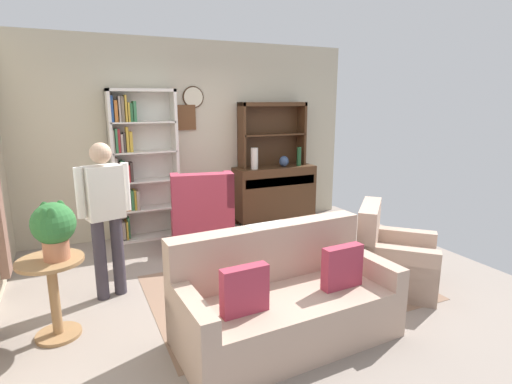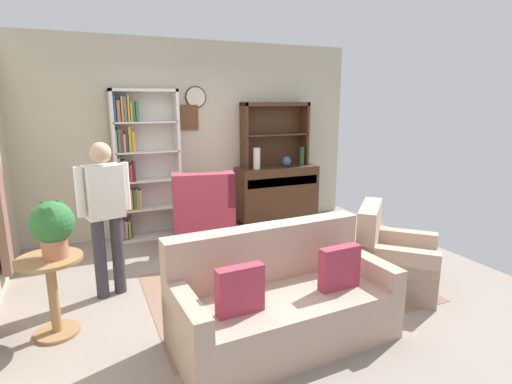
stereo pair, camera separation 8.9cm
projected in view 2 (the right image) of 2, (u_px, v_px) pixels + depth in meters
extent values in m
cube|color=gray|center=(255.00, 281.00, 4.48)|extent=(5.40, 4.60, 0.02)
cube|color=#BCB299|center=(199.00, 138.00, 6.07)|extent=(5.00, 0.06, 2.80)
cylinder|color=beige|center=(196.00, 97.00, 5.89)|extent=(0.28, 0.03, 0.28)
torus|color=#382314|center=(196.00, 97.00, 5.89)|extent=(0.31, 0.02, 0.31)
cube|color=brown|center=(189.00, 117.00, 5.90)|extent=(0.28, 0.03, 0.36)
cube|color=#846651|center=(283.00, 287.00, 4.29)|extent=(2.76, 1.86, 0.01)
cube|color=silver|center=(115.00, 168.00, 5.49)|extent=(0.04, 0.30, 2.10)
cube|color=silver|center=(178.00, 164.00, 5.83)|extent=(0.04, 0.30, 2.10)
cube|color=silver|center=(143.00, 90.00, 5.43)|extent=(0.90, 0.30, 0.04)
cube|color=silver|center=(152.00, 236.00, 5.89)|extent=(0.90, 0.30, 0.04)
cube|color=silver|center=(146.00, 164.00, 5.79)|extent=(0.90, 0.01, 2.10)
cube|color=silver|center=(150.00, 208.00, 5.79)|extent=(0.86, 0.30, 0.02)
cube|color=gray|center=(123.00, 228.00, 5.68)|extent=(0.03, 0.19, 0.28)
cube|color=gray|center=(126.00, 229.00, 5.70)|extent=(0.04, 0.18, 0.25)
cube|color=gold|center=(129.00, 228.00, 5.71)|extent=(0.02, 0.22, 0.25)
cube|color=#337247|center=(131.00, 227.00, 5.72)|extent=(0.03, 0.10, 0.30)
cube|color=silver|center=(148.00, 180.00, 5.70)|extent=(0.86, 0.30, 0.02)
cube|color=#723F7F|center=(121.00, 198.00, 5.58)|extent=(0.03, 0.16, 0.35)
cube|color=#CC7233|center=(124.00, 199.00, 5.60)|extent=(0.04, 0.24, 0.31)
cube|color=#CC7233|center=(127.00, 200.00, 5.62)|extent=(0.02, 0.15, 0.28)
cube|color=#CC7233|center=(130.00, 199.00, 5.64)|extent=(0.04, 0.16, 0.29)
cube|color=#337247|center=(135.00, 199.00, 5.66)|extent=(0.04, 0.14, 0.28)
cube|color=gold|center=(137.00, 199.00, 5.67)|extent=(0.03, 0.18, 0.28)
cube|color=gray|center=(140.00, 199.00, 5.69)|extent=(0.04, 0.23, 0.27)
cube|color=silver|center=(147.00, 151.00, 5.61)|extent=(0.86, 0.30, 0.02)
cube|color=gray|center=(119.00, 170.00, 5.49)|extent=(0.04, 0.21, 0.34)
cube|color=#3F3833|center=(122.00, 172.00, 5.51)|extent=(0.03, 0.20, 0.27)
cube|color=#337247|center=(124.00, 171.00, 5.53)|extent=(0.04, 0.21, 0.29)
cube|color=#337247|center=(127.00, 171.00, 5.54)|extent=(0.02, 0.15, 0.28)
cube|color=#B22D33|center=(130.00, 173.00, 5.56)|extent=(0.04, 0.22, 0.23)
cube|color=#3F3833|center=(134.00, 171.00, 5.58)|extent=(0.04, 0.16, 0.27)
cube|color=silver|center=(145.00, 122.00, 5.52)|extent=(0.86, 0.30, 0.02)
cube|color=gray|center=(116.00, 141.00, 5.40)|extent=(0.02, 0.17, 0.30)
cube|color=#337247|center=(119.00, 140.00, 5.42)|extent=(0.03, 0.20, 0.32)
cube|color=#B22D33|center=(121.00, 141.00, 5.43)|extent=(0.03, 0.16, 0.31)
cube|color=gray|center=(124.00, 143.00, 5.45)|extent=(0.03, 0.19, 0.25)
cube|color=#3F3833|center=(127.00, 142.00, 5.46)|extent=(0.03, 0.15, 0.27)
cube|color=gold|center=(130.00, 139.00, 5.47)|extent=(0.03, 0.12, 0.34)
cube|color=gold|center=(133.00, 141.00, 5.49)|extent=(0.04, 0.11, 0.27)
cube|color=#284C8C|center=(114.00, 109.00, 5.31)|extent=(0.04, 0.15, 0.34)
cube|color=#CC7233|center=(118.00, 111.00, 5.34)|extent=(0.04, 0.13, 0.28)
cube|color=gray|center=(122.00, 109.00, 5.35)|extent=(0.03, 0.18, 0.33)
cube|color=gray|center=(125.00, 109.00, 5.37)|extent=(0.04, 0.11, 0.33)
cube|color=gold|center=(128.00, 108.00, 5.38)|extent=(0.02, 0.22, 0.35)
cube|color=gold|center=(131.00, 112.00, 5.40)|extent=(0.02, 0.22, 0.25)
cube|color=#337247|center=(133.00, 112.00, 5.42)|extent=(0.04, 0.14, 0.25)
cube|color=#337247|center=(137.00, 111.00, 5.43)|extent=(0.04, 0.17, 0.27)
cube|color=#422816|center=(277.00, 192.00, 6.50)|extent=(1.30, 0.45, 0.82)
cube|color=#422816|center=(247.00, 227.00, 6.21)|extent=(0.06, 0.06, 0.10)
cube|color=#422816|center=(314.00, 218.00, 6.68)|extent=(0.06, 0.06, 0.10)
cube|color=#422816|center=(238.00, 221.00, 6.52)|extent=(0.06, 0.06, 0.10)
cube|color=#422816|center=(303.00, 213.00, 6.99)|extent=(0.06, 0.06, 0.10)
cube|color=#352012|center=(283.00, 182.00, 6.25)|extent=(1.20, 0.01, 0.14)
cube|color=#422816|center=(244.00, 136.00, 6.16)|extent=(0.04, 0.26, 1.00)
cube|color=#422816|center=(304.00, 133.00, 6.57)|extent=(0.04, 0.26, 1.00)
cube|color=#422816|center=(276.00, 104.00, 6.26)|extent=(1.10, 0.26, 0.06)
cube|color=#422816|center=(275.00, 135.00, 6.37)|extent=(1.06, 0.26, 0.02)
cube|color=#422816|center=(272.00, 134.00, 6.48)|extent=(1.10, 0.01, 1.00)
cylinder|color=beige|center=(257.00, 158.00, 6.14)|extent=(0.11, 0.11, 0.32)
ellipsoid|color=#33476B|center=(286.00, 161.00, 6.38)|extent=(0.15, 0.15, 0.17)
cylinder|color=#194223|center=(302.00, 157.00, 6.44)|extent=(0.07, 0.07, 0.30)
cube|color=tan|center=(284.00, 316.00, 3.32)|extent=(1.84, 0.94, 0.42)
cube|color=tan|center=(266.00, 252.00, 3.50)|extent=(1.81, 0.29, 0.48)
cube|color=tan|center=(186.00, 332.00, 2.93)|extent=(0.18, 0.86, 0.60)
cube|color=tan|center=(363.00, 286.00, 3.66)|extent=(0.18, 0.86, 0.60)
cube|color=#A33347|center=(240.00, 290.00, 2.93)|extent=(0.36, 0.12, 0.36)
cube|color=#A33347|center=(339.00, 268.00, 3.32)|extent=(0.36, 0.12, 0.36)
cube|color=white|center=(266.00, 225.00, 3.45)|extent=(0.37, 0.20, 0.00)
cube|color=tan|center=(396.00, 270.00, 4.24)|extent=(1.08, 1.08, 0.40)
cube|color=tan|center=(369.00, 227.00, 4.25)|extent=(0.66, 0.66, 0.48)
cube|color=tan|center=(395.00, 275.00, 3.95)|extent=(0.65, 0.65, 0.55)
cube|color=tan|center=(398.00, 254.00, 4.50)|extent=(0.65, 0.65, 0.55)
cube|color=#A33347|center=(203.00, 230.00, 5.52)|extent=(0.92, 0.93, 0.42)
cube|color=#A33347|center=(204.00, 198.00, 5.12)|extent=(0.80, 0.34, 0.63)
cube|color=#A33347|center=(230.00, 189.00, 5.21)|extent=(0.15, 0.29, 0.44)
cube|color=#A33347|center=(176.00, 192.00, 5.06)|extent=(0.15, 0.29, 0.44)
cylinder|color=#997047|center=(49.00, 259.00, 3.30)|extent=(0.52, 0.52, 0.03)
cylinder|color=#997047|center=(54.00, 298.00, 3.38)|extent=(0.08, 0.08, 0.66)
cylinder|color=#997047|center=(58.00, 332.00, 3.45)|extent=(0.36, 0.36, 0.03)
cylinder|color=#AD6B4C|center=(55.00, 248.00, 3.28)|extent=(0.20, 0.20, 0.16)
sphere|color=#2D6B33|center=(52.00, 222.00, 3.24)|extent=(0.34, 0.34, 0.34)
ellipsoid|color=#2D6B33|center=(45.00, 215.00, 3.30)|extent=(0.10, 0.06, 0.24)
ellipsoid|color=#2D6B33|center=(44.00, 222.00, 3.11)|extent=(0.10, 0.06, 0.24)
ellipsoid|color=#2D6B33|center=(51.00, 221.00, 3.12)|extent=(0.10, 0.06, 0.24)
ellipsoid|color=#2D6B33|center=(60.00, 213.00, 3.34)|extent=(0.10, 0.06, 0.24)
cylinder|color=#38333D|center=(100.00, 259.00, 4.01)|extent=(0.15, 0.15, 0.82)
cylinder|color=#38333D|center=(118.00, 254.00, 4.12)|extent=(0.15, 0.15, 0.82)
cube|color=silver|center=(104.00, 192.00, 3.92)|extent=(0.38, 0.28, 0.52)
sphere|color=tan|center=(100.00, 153.00, 3.83)|extent=(0.25, 0.25, 0.20)
cylinder|color=silver|center=(80.00, 192.00, 3.78)|extent=(0.10, 0.10, 0.48)
cylinder|color=silver|center=(126.00, 186.00, 4.04)|extent=(0.10, 0.10, 0.48)
cube|color=#422816|center=(252.00, 259.00, 4.02)|extent=(0.80, 0.50, 0.03)
cube|color=#422816|center=(225.00, 295.00, 3.72)|extent=(0.05, 0.05, 0.39)
cube|color=#422816|center=(295.00, 281.00, 4.01)|extent=(0.05, 0.05, 0.39)
cube|color=#422816|center=(211.00, 276.00, 4.12)|extent=(0.05, 0.05, 0.39)
cube|color=#422816|center=(276.00, 264.00, 4.41)|extent=(0.05, 0.05, 0.39)
cube|color=#3F3833|center=(242.00, 259.00, 3.95)|extent=(0.21, 0.10, 0.02)
cube|color=#CC7233|center=(243.00, 256.00, 3.95)|extent=(0.18, 0.11, 0.02)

